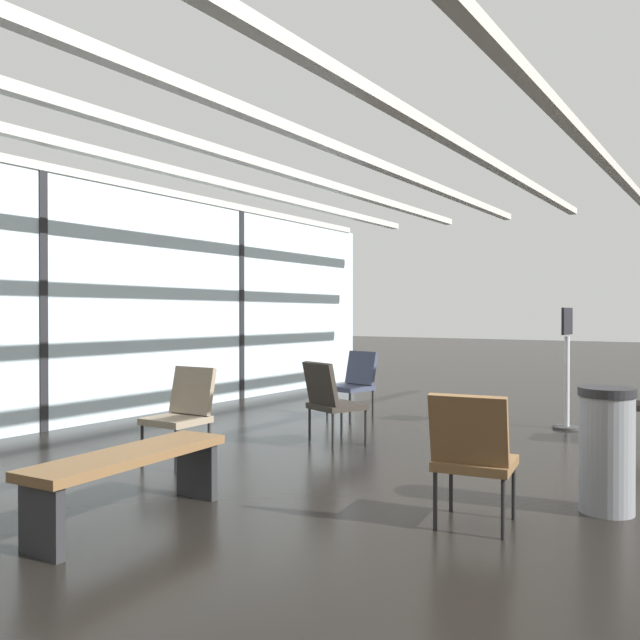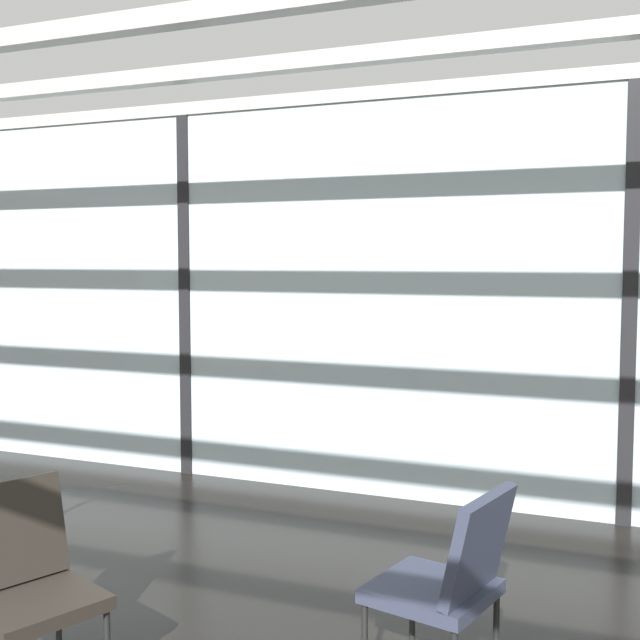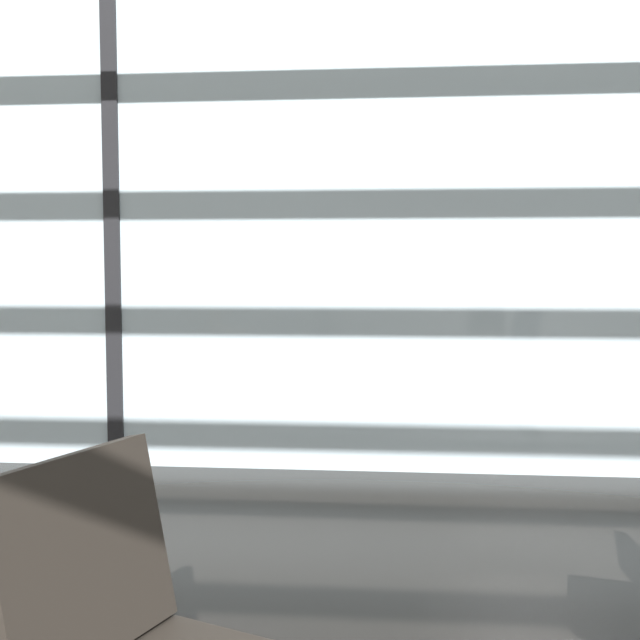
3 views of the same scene
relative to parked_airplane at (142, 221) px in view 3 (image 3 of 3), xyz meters
The scene contains 4 objects.
glass_curtain_wall 4.72m from the parked_airplane, 73.99° to the right, with size 14.00×0.08×3.02m, color silver.
window_mullion_1 4.72m from the parked_airplane, 73.99° to the right, with size 0.10×0.12×3.02m, color black.
parked_airplane is the anchor object (origin of this frame).
lounge_chair_1 8.25m from the parked_airplane, 72.21° to the right, with size 0.67×0.64×0.87m.
Camera 3 is at (1.74, 0.43, 1.28)m, focal length 43.22 mm.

